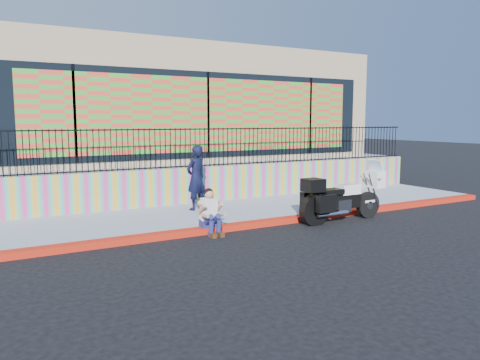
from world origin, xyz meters
TOP-DOWN VIEW (x-y plane):
  - ground at (0.00, 0.00)m, footprint 90.00×90.00m
  - red_curb at (0.00, 0.00)m, footprint 16.00×0.30m
  - sidewalk at (0.00, 1.65)m, footprint 16.00×3.00m
  - mural_wall at (0.00, 3.25)m, footprint 16.00×0.20m
  - metal_fence at (0.00, 3.25)m, footprint 15.80×0.04m
  - elevated_platform at (0.00, 8.35)m, footprint 16.00×10.00m
  - storefront_building at (0.00, 8.13)m, footprint 14.00×8.06m
  - police_motorcycle at (1.63, -0.56)m, footprint 2.58×0.85m
  - police_officer at (-1.34, 2.14)m, footprint 0.78×0.64m
  - seated_man at (-1.99, -0.18)m, footprint 0.54×0.71m

SIDE VIEW (x-z plane):
  - ground at x=0.00m, z-range 0.00..0.00m
  - red_curb at x=0.00m, z-range 0.00..0.15m
  - sidewalk at x=0.00m, z-range 0.00..0.15m
  - seated_man at x=-1.99m, z-range -0.08..0.98m
  - elevated_platform at x=0.00m, z-range 0.00..1.25m
  - police_motorcycle at x=1.63m, z-range -0.13..1.48m
  - mural_wall at x=0.00m, z-range 0.15..1.25m
  - police_officer at x=-1.34m, z-range 0.15..1.98m
  - metal_fence at x=0.00m, z-range 1.25..2.45m
  - storefront_building at x=0.00m, z-range 1.25..5.25m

